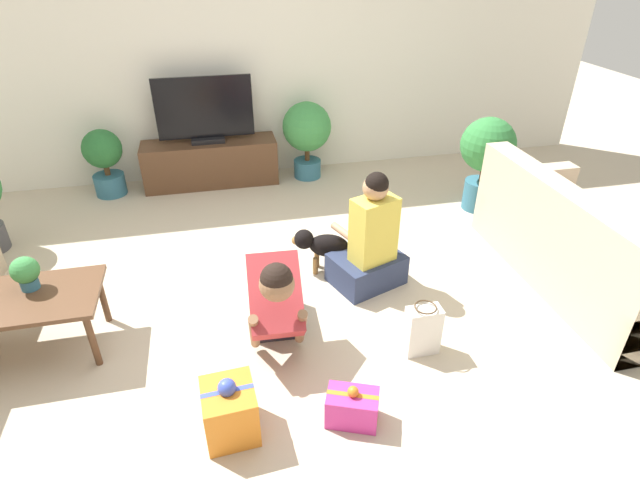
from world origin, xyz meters
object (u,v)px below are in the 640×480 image
(person_kneeling, at_px, (275,299))
(tv, at_px, (205,114))
(sofa_right, at_px, (581,248))
(coffee_table, at_px, (13,305))
(person_sitting, at_px, (370,246))
(gift_box_a, at_px, (230,410))
(potted_plant_corner_right, at_px, (486,154))
(tabletop_plant, at_px, (25,272))
(tv_console, at_px, (211,163))
(potted_plant_back_right, at_px, (307,131))
(gift_bag_a, at_px, (422,330))
(potted_plant_back_left, at_px, (104,158))
(dog, at_px, (322,245))
(gift_box_b, at_px, (352,407))

(person_kneeling, bearing_deg, tv, 100.26)
(sofa_right, height_order, coffee_table, sofa_right)
(person_sitting, distance_m, gift_box_a, 1.64)
(potted_plant_corner_right, relative_size, tabletop_plant, 4.14)
(tv_console, height_order, gift_box_a, tv_console)
(potted_plant_back_right, xyz_separation_m, gift_bag_a, (0.17, -2.93, -0.36))
(coffee_table, relative_size, gift_box_a, 2.70)
(coffee_table, height_order, potted_plant_back_right, potted_plant_back_right)
(gift_box_a, distance_m, gift_bag_a, 1.30)
(person_kneeling, distance_m, gift_bag_a, 0.97)
(sofa_right, height_order, tv, tv)
(potted_plant_back_left, distance_m, dog, 2.65)
(gift_box_a, bearing_deg, coffee_table, 143.85)
(gift_bag_a, bearing_deg, dog, 112.06)
(potted_plant_back_right, bearing_deg, person_sitting, -88.48)
(coffee_table, distance_m, tv_console, 2.75)
(potted_plant_back_left, bearing_deg, gift_box_b, -63.24)
(gift_box_a, bearing_deg, tv_console, 89.65)
(person_sitting, bearing_deg, tv_console, -83.28)
(sofa_right, bearing_deg, tv_console, 47.62)
(gift_box_b, distance_m, gift_bag_a, 0.73)
(potted_plant_back_right, height_order, potted_plant_corner_right, potted_plant_corner_right)
(coffee_table, distance_m, tabletop_plant, 0.22)
(potted_plant_back_left, bearing_deg, coffee_table, -95.07)
(coffee_table, xyz_separation_m, dog, (2.07, 0.50, -0.14))
(gift_bag_a, distance_m, tabletop_plant, 2.51)
(tv, height_order, gift_box_b, tv)
(gift_box_b, bearing_deg, gift_box_a, 173.73)
(sofa_right, xyz_separation_m, person_kneeling, (-2.39, -0.20, 0.06))
(tv, relative_size, person_kneeling, 1.22)
(sofa_right, relative_size, potted_plant_back_right, 2.22)
(coffee_table, bearing_deg, tv_console, 62.42)
(dog, bearing_deg, tv_console, -139.11)
(potted_plant_back_right, distance_m, potted_plant_back_left, 2.12)
(potted_plant_back_left, height_order, potted_plant_corner_right, potted_plant_corner_right)
(sofa_right, xyz_separation_m, tv, (-2.72, 2.48, 0.49))
(coffee_table, relative_size, tv, 1.05)
(coffee_table, relative_size, potted_plant_back_left, 1.48)
(potted_plant_back_right, xyz_separation_m, gift_box_a, (-1.08, -3.29, -0.37))
(gift_box_b, relative_size, tabletop_plant, 1.48)
(coffee_table, xyz_separation_m, person_sitting, (2.38, 0.25, -0.04))
(potted_plant_back_right, xyz_separation_m, potted_plant_corner_right, (1.52, -1.14, 0.04))
(sofa_right, distance_m, person_kneeling, 2.40)
(person_kneeling, xyz_separation_m, gift_bag_a, (0.90, -0.30, -0.18))
(potted_plant_back_left, relative_size, gift_box_a, 1.83)
(dog, distance_m, tabletop_plant, 2.04)
(coffee_table, distance_m, gift_bag_a, 2.56)
(person_sitting, height_order, gift_box_b, person_sitting)
(tv_console, bearing_deg, person_kneeling, -83.12)
(potted_plant_corner_right, height_order, dog, potted_plant_corner_right)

